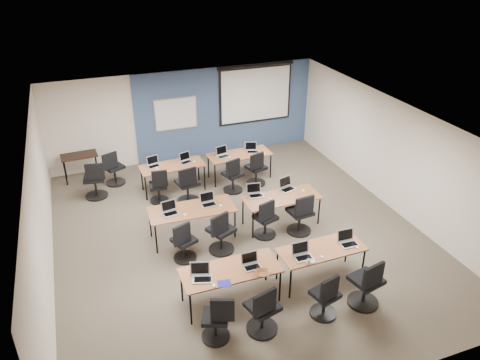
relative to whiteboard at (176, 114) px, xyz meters
name	(u,v)px	position (x,y,z in m)	size (l,w,h in m)	color
floor	(238,234)	(0.30, -4.43, -1.45)	(8.00, 9.00, 0.02)	#6B6354
ceiling	(238,123)	(0.30, -4.43, 1.25)	(8.00, 9.00, 0.02)	white
wall_back	(185,115)	(0.30, 0.07, -0.10)	(8.00, 0.04, 2.70)	beige
wall_front	(353,327)	(0.30, -8.93, -0.10)	(8.00, 0.04, 2.70)	beige
wall_left	(40,217)	(-3.70, -4.43, -0.10)	(0.04, 9.00, 2.70)	beige
wall_right	(393,155)	(4.30, -4.43, -0.10)	(0.04, 9.00, 2.70)	beige
blue_accent_panel	(226,111)	(1.55, 0.04, -0.10)	(5.50, 0.04, 2.70)	#3D5977
whiteboard	(176,114)	(0.00, 0.00, 0.00)	(1.28, 0.03, 0.98)	silver
projector_screen	(256,91)	(2.50, -0.02, 0.44)	(2.40, 0.10, 1.82)	black
training_table_front_left	(231,272)	(-0.60, -6.45, -0.76)	(1.82, 0.76, 0.73)	olive
training_table_front_right	(321,251)	(1.26, -6.46, -0.77)	(1.70, 0.71, 0.73)	olive
training_table_mid_left	(192,210)	(-0.69, -4.16, -0.76)	(1.90, 0.79, 0.73)	brown
training_table_mid_right	(282,199)	(1.39, -4.37, -0.77)	(1.79, 0.75, 0.73)	brown
training_table_back_left	(172,167)	(-0.59, -1.85, -0.77)	(1.68, 0.70, 0.73)	#985E31
training_table_back_right	(239,155)	(1.31, -1.80, -0.77)	(1.75, 0.73, 0.73)	#A27330
laptop_0	(201,275)	(-1.15, -6.48, -0.65)	(0.35, 0.30, 0.27)	#AFB0B5
mouse_0	(214,285)	(-1.01, -6.76, -0.71)	(0.06, 0.09, 0.03)	white
task_chair_0	(217,321)	(-1.12, -7.25, -1.05)	(0.51, 0.49, 0.97)	black
laptop_1	(251,263)	(-0.21, -6.48, -0.66)	(0.32, 0.27, 0.24)	#AFAFBC
mouse_1	(268,271)	(0.02, -6.74, -0.71)	(0.06, 0.10, 0.03)	white
task_chair_1	(263,313)	(-0.35, -7.37, -1.02)	(0.56, 0.55, 1.03)	black
laptop_2	(302,254)	(0.79, -6.55, -0.66)	(0.34, 0.29, 0.26)	silver
mouse_2	(322,257)	(1.12, -6.71, -0.71)	(0.06, 0.10, 0.04)	white
task_chair_2	(326,299)	(0.83, -7.41, -1.05)	(0.49, 0.49, 0.97)	black
laptop_3	(348,241)	(1.82, -6.48, -0.66)	(0.35, 0.30, 0.26)	#BABAC8
mouse_3	(357,247)	(1.92, -6.68, -0.71)	(0.06, 0.09, 0.03)	white
task_chair_3	(367,287)	(1.67, -7.42, -1.01)	(0.58, 0.58, 1.05)	black
laptop_4	(170,210)	(-1.18, -4.15, -0.66)	(0.34, 0.29, 0.26)	#B3B3B3
mouse_4	(185,215)	(-0.90, -4.35, -0.71)	(0.06, 0.10, 0.03)	white
task_chair_4	(184,245)	(-1.10, -4.94, -1.05)	(0.51, 0.49, 0.97)	black
laptop_5	(208,201)	(-0.29, -4.08, -0.66)	(0.33, 0.28, 0.25)	#ACACAC
mouse_5	(221,206)	(-0.06, -4.26, -0.71)	(0.06, 0.10, 0.03)	white
task_chair_5	(221,235)	(-0.28, -4.93, -1.02)	(0.60, 0.56, 1.03)	black
laptop_6	(255,193)	(0.84, -4.07, -0.66)	(0.35, 0.29, 0.26)	#A5A5AA
mouse_6	(270,199)	(1.10, -4.37, -0.71)	(0.06, 0.09, 0.03)	white
task_chair_6	(266,221)	(0.83, -4.74, -1.04)	(0.51, 0.50, 0.98)	black
laptop_7	(287,186)	(1.66, -4.05, -0.65)	(0.36, 0.31, 0.27)	#ABABAB
mouse_7	(303,190)	(1.99, -4.29, -0.71)	(0.06, 0.10, 0.03)	white
task_chair_7	(301,217)	(1.64, -4.87, -1.02)	(0.56, 0.56, 1.04)	black
laptop_8	(153,164)	(-1.05, -1.71, -0.66)	(0.33, 0.28, 0.25)	silver
mouse_8	(157,168)	(-1.01, -1.91, -0.71)	(0.06, 0.09, 0.03)	white
task_chair_8	(159,189)	(-1.08, -2.37, -1.06)	(0.47, 0.47, 0.96)	black
laptop_9	(186,160)	(-0.20, -1.76, -0.66)	(0.32, 0.27, 0.24)	silver
mouse_9	(194,161)	(0.01, -1.85, -0.71)	(0.06, 0.10, 0.04)	white
task_chair_9	(188,187)	(-0.40, -2.64, -1.01)	(0.57, 0.57, 1.05)	black
laptop_10	(223,154)	(0.83, -1.76, -0.66)	(0.34, 0.29, 0.26)	#A2A2A8
mouse_10	(229,157)	(0.97, -1.92, -0.71)	(0.06, 0.10, 0.03)	white
task_chair_10	(233,178)	(0.86, -2.51, -1.04)	(0.54, 0.52, 1.00)	black
laptop_11	(252,149)	(1.69, -1.77, -0.66)	(0.33, 0.28, 0.25)	silver
mouse_11	(264,153)	(1.96, -2.00, -0.71)	(0.06, 0.09, 0.03)	white
task_chair_11	(256,171)	(1.59, -2.35, -1.04)	(0.54, 0.52, 1.00)	black
blue_mousepad	(224,283)	(-0.83, -6.77, -0.72)	(0.23, 0.19, 0.01)	navy
snack_bowl	(262,273)	(-0.12, -6.78, -0.68)	(0.29, 0.29, 0.07)	brown
snack_plate	(310,260)	(0.87, -6.72, -0.71)	(0.19, 0.19, 0.01)	white
coffee_cup	(309,262)	(0.81, -6.78, -0.68)	(0.07, 0.07, 0.06)	silver
utility_table	(79,158)	(-2.85, -0.36, -0.79)	(0.96, 0.53, 0.75)	black
spare_chair_a	(114,171)	(-2.03, -0.98, -1.04)	(0.56, 0.52, 1.00)	black
spare_chair_b	(95,183)	(-2.56, -1.56, -1.01)	(0.57, 0.57, 1.05)	black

